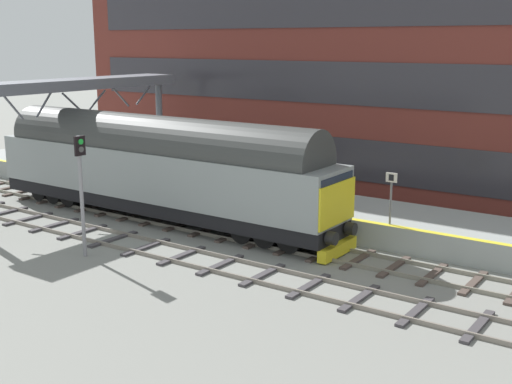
{
  "coord_description": "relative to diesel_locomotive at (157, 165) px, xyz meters",
  "views": [
    {
      "loc": [
        -20.9,
        -15.6,
        7.81
      ],
      "look_at": [
        0.2,
        -0.9,
        1.92
      ],
      "focal_mm": 46.32,
      "sensor_mm": 36.0,
      "label": 1
    }
  ],
  "objects": [
    {
      "name": "ground_plane",
      "position": [
        -0.0,
        -4.29,
        -2.48
      ],
      "size": [
        140.0,
        140.0,
        0.0
      ],
      "primitive_type": "plane",
      "color": "gray",
      "rests_on": "ground"
    },
    {
      "name": "track_main",
      "position": [
        -0.0,
        -4.29,
        -2.43
      ],
      "size": [
        2.5,
        60.0,
        0.15
      ],
      "color": "gray",
      "rests_on": "ground"
    },
    {
      "name": "track_adjacent_west",
      "position": [
        -3.33,
        -4.29,
        -2.42
      ],
      "size": [
        2.5,
        60.0,
        0.15
      ],
      "color": "gray",
      "rests_on": "ground"
    },
    {
      "name": "station_platform",
      "position": [
        3.6,
        -4.29,
        -1.98
      ],
      "size": [
        4.0,
        44.0,
        1.01
      ],
      "color": "#9AA19F",
      "rests_on": "ground"
    },
    {
      "name": "station_building",
      "position": [
        10.96,
        -4.4,
        6.85
      ],
      "size": [
        4.98,
        35.06,
        18.66
      ],
      "color": "brown",
      "rests_on": "ground"
    },
    {
      "name": "diesel_locomotive",
      "position": [
        0.0,
        0.0,
        0.0
      ],
      "size": [
        2.74,
        18.33,
        4.68
      ],
      "color": "black",
      "rests_on": "ground"
    },
    {
      "name": "signal_post_mid",
      "position": [
        -5.31,
        -1.28,
        0.32
      ],
      "size": [
        0.44,
        0.22,
        4.5
      ],
      "color": "gray",
      "rests_on": "ground"
    },
    {
      "name": "platform_number_sign",
      "position": [
        1.86,
        -10.24,
        -0.15
      ],
      "size": [
        0.1,
        0.44,
        2.0
      ],
      "color": "slate",
      "rests_on": "station_platform"
    },
    {
      "name": "waiting_passenger",
      "position": [
        3.11,
        1.57,
        -0.49
      ],
      "size": [
        0.43,
        0.49,
        1.64
      ],
      "rotation": [
        0.0,
        0.0,
        1.9
      ],
      "color": "#2F3736",
      "rests_on": "station_platform"
    },
    {
      "name": "overhead_footbridge",
      "position": [
        0.38,
        5.84,
        2.98
      ],
      "size": [
        12.63,
        2.0,
        6.03
      ],
      "color": "slate",
      "rests_on": "ground"
    }
  ]
}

